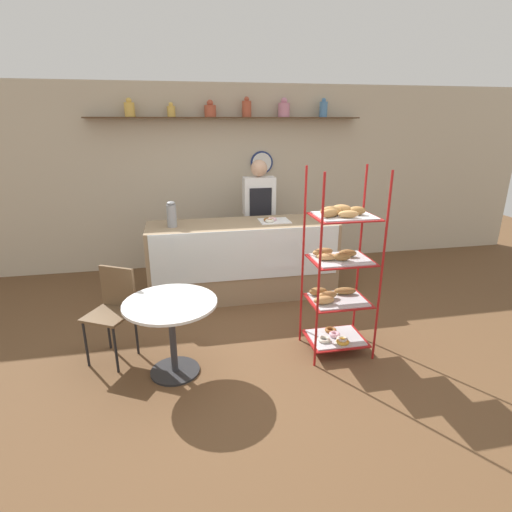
# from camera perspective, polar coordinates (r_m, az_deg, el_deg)

# --- Properties ---
(ground_plane) EXTENTS (14.00, 14.00, 0.00)m
(ground_plane) POSITION_cam_1_polar(r_m,az_deg,el_deg) (4.16, 1.29, -12.88)
(ground_plane) COLOR brown
(back_wall) EXTENTS (10.00, 0.30, 2.70)m
(back_wall) POSITION_cam_1_polar(r_m,az_deg,el_deg) (6.21, -3.96, 11.23)
(back_wall) COLOR beige
(back_wall) RESTS_ON ground_plane
(display_counter) EXTENTS (2.37, 0.71, 0.97)m
(display_counter) POSITION_cam_1_polar(r_m,az_deg,el_deg) (5.15, -1.89, -0.48)
(display_counter) COLOR #937A5B
(display_counter) RESTS_ON ground_plane
(pastry_rack) EXTENTS (0.61, 0.49, 1.80)m
(pastry_rack) POSITION_cam_1_polar(r_m,az_deg,el_deg) (3.84, 11.49, -2.23)
(pastry_rack) COLOR #A51919
(pastry_rack) RESTS_ON ground_plane
(person_worker) EXTENTS (0.44, 0.24, 1.68)m
(person_worker) POSITION_cam_1_polar(r_m,az_deg,el_deg) (5.68, 0.43, 5.99)
(person_worker) COLOR #282833
(person_worker) RESTS_ON ground_plane
(cafe_table) EXTENTS (0.81, 0.81, 0.71)m
(cafe_table) POSITION_cam_1_polar(r_m,az_deg,el_deg) (3.61, -12.00, -8.83)
(cafe_table) COLOR #262628
(cafe_table) RESTS_ON ground_plane
(cafe_chair) EXTENTS (0.52, 0.52, 0.89)m
(cafe_chair) POSITION_cam_1_polar(r_m,az_deg,el_deg) (4.01, -19.68, -6.49)
(cafe_chair) COLOR black
(cafe_chair) RESTS_ON ground_plane
(coffee_carafe) EXTENTS (0.12, 0.12, 0.31)m
(coffee_carafe) POSITION_cam_1_polar(r_m,az_deg,el_deg) (4.90, -11.97, 5.83)
(coffee_carafe) COLOR gray
(coffee_carafe) RESTS_ON display_counter
(donut_tray_counter) EXTENTS (0.38, 0.31, 0.05)m
(donut_tray_counter) POSITION_cam_1_polar(r_m,az_deg,el_deg) (5.08, 2.28, 5.15)
(donut_tray_counter) COLOR white
(donut_tray_counter) RESTS_ON display_counter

